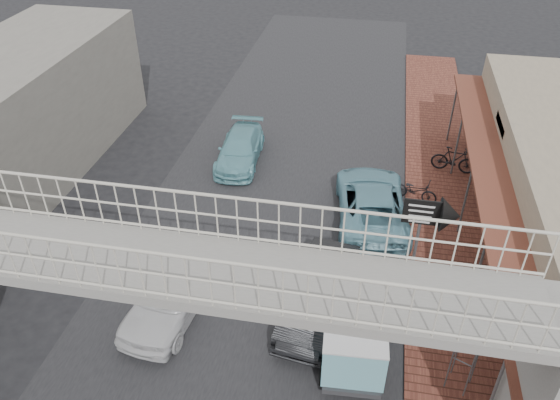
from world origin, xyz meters
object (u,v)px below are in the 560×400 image
at_px(motorcycle_near, 415,190).
at_px(arrow_sign, 447,216).
at_px(dark_sedan, 319,294).
at_px(angkot_far, 240,149).
at_px(angkot_van, 355,321).
at_px(motorcycle_far, 454,160).
at_px(angkot_curb, 371,202).
at_px(white_hatchback, 172,291).
at_px(street_clock, 475,323).

xyz_separation_m(motorcycle_near, arrow_sign, (0.64, -4.27, 1.98)).
xyz_separation_m(dark_sedan, angkot_far, (-4.57, 8.26, -0.13)).
relative_size(angkot_van, motorcycle_far, 2.03).
height_order(angkot_curb, motorcycle_far, angkot_curb).
bearing_deg(motorcycle_near, white_hatchback, 151.87).
distance_m(angkot_van, street_clock, 3.26).
bearing_deg(white_hatchback, dark_sedan, 16.10).
xyz_separation_m(angkot_far, street_clock, (8.60, -10.26, 1.88)).
relative_size(motorcycle_near, arrow_sign, 0.59).
bearing_deg(angkot_curb, street_clock, 103.77).
distance_m(dark_sedan, arrow_sign, 4.60).
height_order(angkot_far, motorcycle_far, angkot_far).
xyz_separation_m(dark_sedan, arrow_sign, (3.59, 2.25, 1.79)).
xyz_separation_m(dark_sedan, street_clock, (4.03, -2.01, 1.74)).
relative_size(dark_sedan, angkot_van, 1.20).
distance_m(angkot_curb, arrow_sign, 4.07).
xyz_separation_m(angkot_far, angkot_van, (5.72, -9.53, 0.54)).
bearing_deg(angkot_far, motorcycle_near, -16.37).
relative_size(angkot_far, motorcycle_far, 2.26).
height_order(angkot_curb, angkot_far, angkot_curb).
height_order(motorcycle_near, street_clock, street_clock).
bearing_deg(street_clock, dark_sedan, 177.14).
bearing_deg(angkot_van, white_hatchback, 170.72).
bearing_deg(motorcycle_near, dark_sedan, 172.96).
bearing_deg(angkot_van, motorcycle_near, 73.37).
relative_size(white_hatchback, angkot_far, 1.06).
height_order(dark_sedan, angkot_curb, dark_sedan).
bearing_deg(angkot_van, street_clock, -17.93).
relative_size(street_clock, arrow_sign, 0.95).
distance_m(white_hatchback, motorcycle_far, 13.26).
distance_m(angkot_far, arrow_sign, 10.31).
height_order(motorcycle_near, motorcycle_far, motorcycle_far).
bearing_deg(motorcycle_near, motorcycle_far, -15.93).
bearing_deg(angkot_far, angkot_van, -62.38).
bearing_deg(dark_sedan, angkot_far, 126.74).
bearing_deg(white_hatchback, arrow_sign, 27.18).
bearing_deg(white_hatchback, motorcycle_far, 54.07).
bearing_deg(angkot_curb, dark_sedan, 68.42).
height_order(motorcycle_near, arrow_sign, arrow_sign).
distance_m(angkot_van, arrow_sign, 4.51).
height_order(white_hatchback, motorcycle_near, white_hatchback).
distance_m(angkot_van, motorcycle_near, 8.02).
bearing_deg(angkot_far, white_hatchback, -92.29).
xyz_separation_m(white_hatchback, street_clock, (8.44, -1.28, 1.73)).
bearing_deg(street_clock, angkot_curb, 134.51).
bearing_deg(dark_sedan, motorcycle_near, 73.46).
relative_size(white_hatchback, dark_sedan, 0.99).
xyz_separation_m(angkot_van, motorcycle_far, (3.43, 10.30, -0.49)).
height_order(dark_sedan, motorcycle_near, dark_sedan).
relative_size(white_hatchback, motorcycle_near, 2.52).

